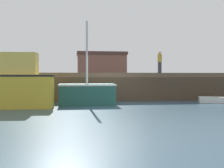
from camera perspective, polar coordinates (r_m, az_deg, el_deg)
ground at (r=14.07m, az=1.08°, el=-4.42°), size 120.00×160.00×0.10m
pier at (r=19.71m, az=3.92°, el=1.35°), size 11.79×7.94×1.61m
fishing_boat_near_left at (r=13.52m, az=-20.60°, el=-0.20°), size 4.44×1.38×2.45m
fishing_boat_near_right at (r=14.24m, az=-4.97°, el=-1.86°), size 2.76×1.36×4.11m
rowboat at (r=16.31m, az=19.90°, el=-2.96°), size 1.87×1.15×0.35m
dockworker at (r=22.62m, az=9.41°, el=4.25°), size 0.34×0.34×1.74m
warehouse at (r=49.37m, az=-2.15°, el=3.10°), size 8.27×5.69×5.42m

